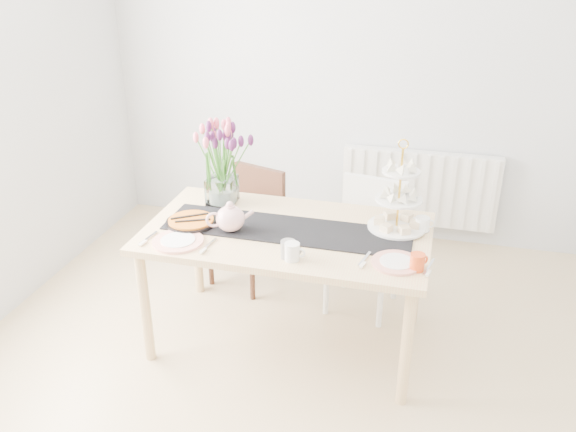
% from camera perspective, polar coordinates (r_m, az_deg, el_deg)
% --- Properties ---
extents(room_shell, '(4.50, 4.50, 4.50)m').
position_cam_1_polar(room_shell, '(2.60, -0.31, 2.90)').
color(room_shell, tan).
rests_on(room_shell, ground).
extents(radiator, '(1.20, 0.08, 0.60)m').
position_cam_1_polar(radiator, '(4.87, 12.17, 2.56)').
color(radiator, white).
rests_on(radiator, room_shell).
extents(dining_table, '(1.60, 0.90, 0.75)m').
position_cam_1_polar(dining_table, '(3.47, -0.09, -2.46)').
color(dining_table, tan).
rests_on(dining_table, ground).
extents(chair_brown, '(0.51, 0.51, 0.81)m').
position_cam_1_polar(chair_brown, '(4.25, -3.40, -0.12)').
color(chair_brown, '#3A1F15').
rests_on(chair_brown, ground).
extents(chair_white, '(0.48, 0.48, 0.85)m').
position_cam_1_polar(chair_white, '(3.98, 7.46, -1.75)').
color(chair_white, white).
rests_on(chair_white, ground).
extents(table_runner, '(1.40, 0.35, 0.01)m').
position_cam_1_polar(table_runner, '(3.43, -0.09, -1.27)').
color(table_runner, black).
rests_on(table_runner, dining_table).
extents(tulip_vase, '(0.61, 0.61, 0.52)m').
position_cam_1_polar(tulip_vase, '(3.68, -6.37, 6.01)').
color(tulip_vase, silver).
rests_on(tulip_vase, dining_table).
extents(cake_stand, '(0.33, 0.33, 0.48)m').
position_cam_1_polar(cake_stand, '(3.44, 10.27, 0.84)').
color(cake_stand, gold).
rests_on(cake_stand, dining_table).
extents(teapot, '(0.32, 0.30, 0.17)m').
position_cam_1_polar(teapot, '(3.40, -5.41, -0.24)').
color(teapot, silver).
rests_on(teapot, dining_table).
extents(cream_jug, '(0.10, 0.10, 0.08)m').
position_cam_1_polar(cream_jug, '(3.49, 12.44, -0.75)').
color(cream_jug, white).
rests_on(cream_jug, dining_table).
extents(tart_tin, '(0.29, 0.29, 0.04)m').
position_cam_1_polar(tart_tin, '(3.54, -9.06, -0.56)').
color(tart_tin, black).
rests_on(tart_tin, dining_table).
extents(mug_grey, '(0.08, 0.08, 0.09)m').
position_cam_1_polar(mug_grey, '(3.14, 0.02, -3.13)').
color(mug_grey, slate).
rests_on(mug_grey, dining_table).
extents(mug_white, '(0.08, 0.08, 0.09)m').
position_cam_1_polar(mug_white, '(3.12, 0.38, -3.35)').
color(mug_white, silver).
rests_on(mug_white, dining_table).
extents(mug_orange, '(0.11, 0.11, 0.09)m').
position_cam_1_polar(mug_orange, '(3.09, 12.00, -4.24)').
color(mug_orange, '#E64919').
rests_on(mug_orange, dining_table).
extents(plate_left, '(0.31, 0.31, 0.01)m').
position_cam_1_polar(plate_left, '(3.35, -10.26, -2.34)').
color(plate_left, white).
rests_on(plate_left, dining_table).
extents(plate_right, '(0.30, 0.30, 0.01)m').
position_cam_1_polar(plate_right, '(3.15, 10.11, -4.32)').
color(plate_right, silver).
rests_on(plate_right, dining_table).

